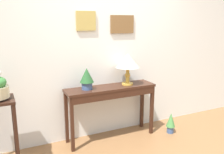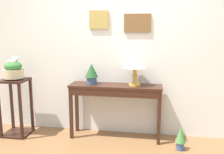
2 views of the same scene
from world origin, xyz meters
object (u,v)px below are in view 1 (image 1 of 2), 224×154
table_lamp (128,62)px  potted_plant_floor (171,122)px  potted_plant_on_console (87,78)px  pedestal_stand_left (0,135)px  console_table (111,95)px

table_lamp → potted_plant_floor: size_ratio=1.40×
potted_plant_on_console → potted_plant_floor: 1.51m
table_lamp → potted_plant_on_console: table_lamp is taller
pedestal_stand_left → potted_plant_on_console: bearing=7.7°
potted_plant_on_console → potted_plant_floor: potted_plant_on_console is taller
pedestal_stand_left → potted_plant_floor: size_ratio=2.63×
console_table → table_lamp: size_ratio=2.88×
potted_plant_floor → pedestal_stand_left: bearing=177.2°
console_table → pedestal_stand_left: (-1.48, -0.12, -0.24)m
potted_plant_on_console → potted_plant_floor: bearing=-12.1°
table_lamp → potted_plant_floor: (0.63, -0.26, -0.95)m
table_lamp → pedestal_stand_left: 1.90m
table_lamp → potted_plant_on_console: 0.65m
console_table → potted_plant_on_console: 0.46m
table_lamp → pedestal_stand_left: (-1.76, -0.14, -0.70)m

